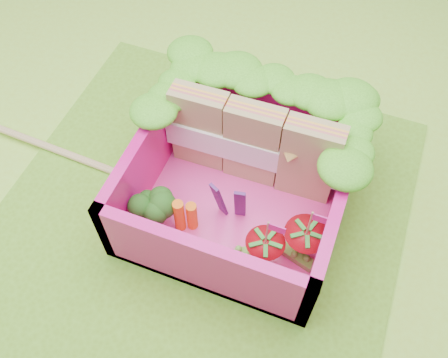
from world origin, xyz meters
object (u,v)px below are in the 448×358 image
strawberry_left (264,251)px  sandwich_stack (254,144)px  bento_box (240,182)px  broccoli (152,206)px  strawberry_right (304,243)px  chopsticks (62,152)px

strawberry_left → sandwich_stack: bearing=115.2°
sandwich_stack → bento_box: bearing=-91.2°
sandwich_stack → broccoli: sandwich_stack is taller
sandwich_stack → strawberry_right: sandwich_stack is taller
sandwich_stack → chopsticks: (-1.34, -0.31, -0.34)m
chopsticks → broccoli: bearing=-17.4°
broccoli → strawberry_left: bearing=-1.6°
strawberry_left → strawberry_right: size_ratio=0.94×
broccoli → bento_box: bearing=35.9°
sandwich_stack → strawberry_right: size_ratio=2.28×
strawberry_left → bento_box: bearing=129.5°
sandwich_stack → strawberry_left: (0.28, -0.60, -0.19)m
strawberry_left → chopsticks: strawberry_left is taller
bento_box → strawberry_right: bearing=-24.3°
bento_box → strawberry_left: 0.46m
bento_box → broccoli: 0.57m
chopsticks → strawberry_right: bearing=-5.2°
strawberry_right → chopsticks: strawberry_right is taller
sandwich_stack → strawberry_right: bearing=-44.0°
sandwich_stack → chopsticks: bearing=-167.1°
broccoli → chopsticks: size_ratio=0.15×
bento_box → strawberry_left: bearing=-50.5°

